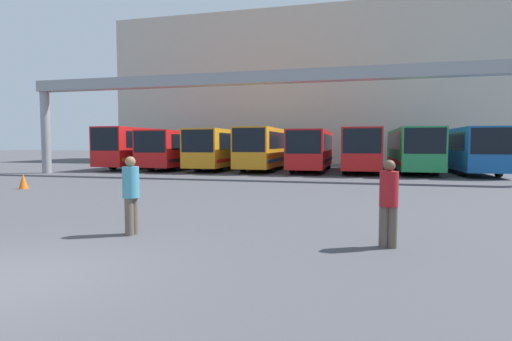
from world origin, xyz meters
name	(u,v)px	position (x,y,z in m)	size (l,w,h in m)	color
ground_plane	(5,281)	(0.00, 0.00, 0.00)	(200.00, 200.00, 0.00)	#47474C
building_backdrop	(313,92)	(0.00, 42.12, 7.97)	(43.33, 12.00, 15.94)	#B7B2A3
overhead_gantry	(269,87)	(0.00, 18.38, 5.34)	(32.03, 0.80, 6.26)	gray
bus_slot_0	(146,145)	(-12.41, 25.94, 1.88)	(2.45, 11.52, 3.27)	red
bus_slot_1	(181,147)	(-8.87, 25.25, 1.73)	(2.63, 10.15, 3.00)	red
bus_slot_2	(226,147)	(-5.32, 26.13, 1.77)	(2.52, 11.90, 3.07)	orange
bus_slot_3	(267,146)	(-1.77, 25.78, 1.82)	(2.44, 11.22, 3.16)	orange
bus_slot_4	(312,148)	(1.77, 25.29, 1.71)	(2.46, 10.23, 2.97)	red
bus_slot_5	(361,147)	(5.32, 25.19, 1.77)	(2.51, 10.04, 3.06)	red
bus_slot_6	(411,147)	(8.87, 26.08, 1.76)	(2.54, 11.82, 3.06)	#268C4C
bus_slot_7	(467,148)	(12.41, 25.63, 1.75)	(2.53, 10.91, 3.03)	#1959A5
pedestrian_near_center	(131,193)	(0.18, 3.15, 0.93)	(0.36, 0.36, 1.75)	brown
pedestrian_mid_left	(389,201)	(5.66, 3.40, 0.91)	(0.36, 0.36, 1.72)	brown
traffic_cone	(23,181)	(-9.51, 10.03, 0.34)	(0.40, 0.40, 0.68)	orange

